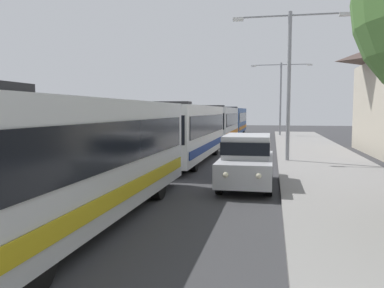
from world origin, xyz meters
TOP-DOWN VIEW (x-y plane):
  - bus_lead at (-1.30, 12.89)m, footprint 2.58×11.35m
  - bus_second_in_line at (-1.30, 25.29)m, footprint 2.58×11.47m
  - bus_middle at (-1.30, 37.86)m, footprint 2.58×10.59m
  - bus_fourth_in_line at (-1.30, 49.68)m, footprint 2.58×11.30m
  - white_suv at (2.40, 18.72)m, footprint 1.86×4.79m
  - box_truck_oncoming at (-4.60, 47.08)m, footprint 2.35×7.88m
  - streetlamp_mid at (4.10, 25.62)m, footprint 5.94×0.28m
  - streetlamp_far at (4.10, 47.78)m, footprint 6.41×0.28m

SIDE VIEW (x-z plane):
  - white_suv at x=2.40m, z-range 0.08..1.98m
  - bus_middle at x=-1.30m, z-range 0.08..3.29m
  - bus_fourth_in_line at x=-1.30m, z-range 0.09..3.30m
  - bus_lead at x=-1.30m, z-range 0.09..3.30m
  - bus_second_in_line at x=-1.30m, z-range 0.09..3.30m
  - box_truck_oncoming at x=-4.60m, z-range 0.14..3.29m
  - streetlamp_mid at x=4.10m, z-range 1.06..8.82m
  - streetlamp_far at x=4.10m, z-range 1.09..8.85m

